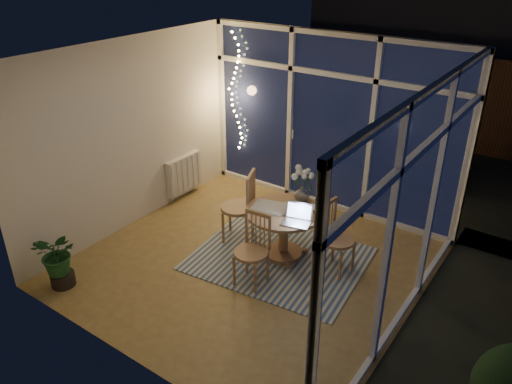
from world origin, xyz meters
TOP-DOWN VIEW (x-y plane):
  - floor at (0.00, 0.00)m, footprint 4.00×4.00m
  - ceiling at (0.00, 0.00)m, footprint 4.00×4.00m
  - wall_back at (0.00, 2.00)m, footprint 4.00×0.04m
  - wall_front at (0.00, -2.00)m, footprint 4.00×0.04m
  - wall_left at (-2.00, 0.00)m, footprint 0.04×4.00m
  - wall_right at (2.00, 0.00)m, footprint 0.04×4.00m
  - window_wall_back at (0.00, 1.96)m, footprint 4.00×0.10m
  - window_wall_right at (1.96, 0.00)m, footprint 0.10×4.00m
  - radiator at (-1.94, 0.90)m, footprint 0.10×0.70m
  - fairy_lights at (-1.65, 1.88)m, footprint 0.24×0.10m
  - garden_patio at (0.50, 5.00)m, footprint 12.00×6.00m
  - garden_fence at (0.00, 5.50)m, footprint 11.00×0.08m
  - neighbour_roof at (0.30, 8.50)m, footprint 7.00×3.00m
  - garden_shrubs at (-0.80, 3.40)m, footprint 0.90×0.90m
  - rug at (0.24, 0.28)m, footprint 2.28×1.91m
  - dining_table at (0.24, 0.38)m, footprint 1.08×1.08m
  - chair_left at (-0.48, 0.37)m, footprint 0.61×0.61m
  - chair_right at (0.95, 0.48)m, footprint 0.47×0.47m
  - chair_front at (0.25, -0.34)m, footprint 0.46×0.46m
  - laptop at (0.53, 0.19)m, footprint 0.39×0.35m
  - flower_vase at (0.28, 0.73)m, footprint 0.22×0.22m
  - bowl at (0.50, 0.60)m, footprint 0.17×0.17m
  - newspapers at (0.03, 0.35)m, footprint 0.50×0.44m
  - phone at (0.38, 0.31)m, footprint 0.11×0.06m
  - potted_plant at (-1.56, -1.65)m, footprint 0.61×0.56m

SIDE VIEW (x-z plane):
  - garden_patio at x=0.50m, z-range -0.11..-0.01m
  - floor at x=0.00m, z-range 0.00..0.00m
  - rug at x=0.24m, z-range 0.00..0.01m
  - dining_table at x=0.24m, z-range 0.00..0.67m
  - potted_plant at x=-1.56m, z-range 0.00..0.76m
  - radiator at x=-1.94m, z-range 0.11..0.69m
  - garden_shrubs at x=-0.80m, z-range 0.00..0.90m
  - chair_front at x=0.25m, z-range 0.00..0.92m
  - chair_right at x=0.95m, z-range 0.00..0.93m
  - chair_left at x=-0.48m, z-range 0.00..1.02m
  - phone at x=0.38m, z-range 0.67..0.68m
  - newspapers at x=0.03m, z-range 0.67..0.68m
  - bowl at x=0.50m, z-range 0.67..0.70m
  - flower_vase at x=0.28m, z-range 0.67..0.88m
  - laptop at x=0.53m, z-range 0.67..0.91m
  - garden_fence at x=0.00m, z-range 0.00..1.80m
  - wall_back at x=0.00m, z-range 0.00..2.60m
  - wall_front at x=0.00m, z-range 0.00..2.60m
  - wall_left at x=-2.00m, z-range 0.00..2.60m
  - wall_right at x=2.00m, z-range 0.00..2.60m
  - window_wall_back at x=0.00m, z-range 0.00..2.60m
  - window_wall_right at x=1.96m, z-range 0.00..2.60m
  - fairy_lights at x=-1.65m, z-range 0.60..2.45m
  - neighbour_roof at x=0.30m, z-range 1.10..3.30m
  - ceiling at x=0.00m, z-range 2.60..2.60m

